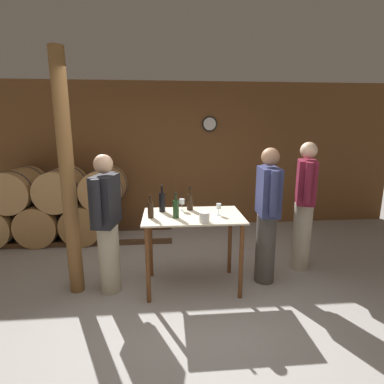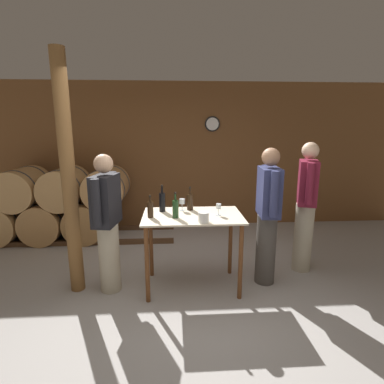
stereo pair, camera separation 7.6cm
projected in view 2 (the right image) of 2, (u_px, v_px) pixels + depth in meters
name	position (u px, v px, depth m)	size (l,w,h in m)	color
ground_plane	(191.00, 312.00, 3.14)	(14.00, 14.00, 0.00)	#9E9993
back_wall	(182.00, 156.00, 5.67)	(8.40, 0.08, 2.70)	brown
barrel_rack	(57.00, 205.00, 5.08)	(4.30, 0.87, 1.24)	#4C331E
tasting_table	(193.00, 229.00, 3.50)	(1.15, 0.72, 0.90)	beige
wooden_post	(68.00, 178.00, 3.30)	(0.16, 0.16, 2.70)	brown
wine_bottle_far_left	(150.00, 209.00, 3.35)	(0.07, 0.07, 0.26)	black
wine_bottle_left	(162.00, 202.00, 3.58)	(0.07, 0.07, 0.32)	black
wine_bottle_center	(175.00, 208.00, 3.33)	(0.07, 0.07, 0.29)	#193819
wine_bottle_right	(190.00, 201.00, 3.65)	(0.08, 0.08, 0.29)	black
wine_glass_near_left	(182.00, 202.00, 3.61)	(0.07, 0.07, 0.15)	silver
wine_glass_near_center	(219.00, 207.00, 3.43)	(0.06, 0.06, 0.14)	silver
ice_bucket	(204.00, 217.00, 3.19)	(0.11, 0.11, 0.11)	white
person_host	(306.00, 205.00, 3.89)	(0.34, 0.56, 1.71)	#B7AD93
person_visitor_with_scarf	(268.00, 214.00, 3.57)	(0.25, 0.59, 1.67)	#4C4742
person_visitor_bearded	(107.00, 221.00, 3.40)	(0.29, 0.58, 1.61)	#B7AD93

